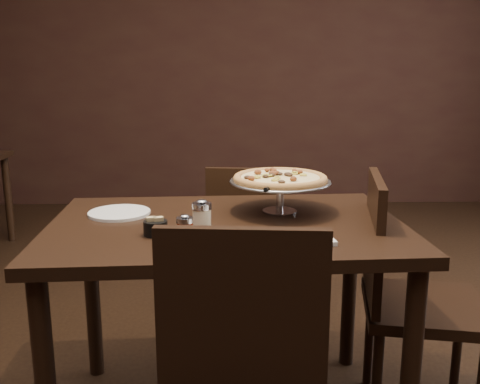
{
  "coord_description": "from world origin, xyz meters",
  "views": [
    {
      "loc": [
        0.04,
        -1.84,
        1.32
      ],
      "look_at": [
        0.09,
        0.06,
        0.89
      ],
      "focal_mm": 40.0,
      "sensor_mm": 36.0,
      "label": 1
    }
  ],
  "objects": [
    {
      "name": "room",
      "position": [
        0.06,
        0.03,
        1.4
      ],
      "size": [
        6.04,
        7.04,
        2.84
      ],
      "color": "black",
      "rests_on": "ground"
    },
    {
      "name": "dining_table",
      "position": [
        0.04,
        0.01,
        0.69
      ],
      "size": [
        1.31,
        0.9,
        0.79
      ],
      "rotation": [
        0.0,
        0.0,
        0.05
      ],
      "color": "black",
      "rests_on": "ground"
    },
    {
      "name": "pizza_stand",
      "position": [
        0.25,
        0.15,
        0.92
      ],
      "size": [
        0.39,
        0.39,
        0.16
      ],
      "color": "#B3B3BA",
      "rests_on": "dining_table"
    },
    {
      "name": "parmesan_shaker",
      "position": [
        -0.04,
        -0.11,
        0.85
      ],
      "size": [
        0.07,
        0.07,
        0.12
      ],
      "color": "#F1E4BB",
      "rests_on": "dining_table"
    },
    {
      "name": "pepper_flake_shaker",
      "position": [
        -0.09,
        -0.22,
        0.84
      ],
      "size": [
        0.05,
        0.05,
        0.09
      ],
      "color": "maroon",
      "rests_on": "dining_table"
    },
    {
      "name": "packet_caddy",
      "position": [
        -0.19,
        -0.13,
        0.82
      ],
      "size": [
        0.08,
        0.08,
        0.06
      ],
      "rotation": [
        0.0,
        0.0,
        0.3
      ],
      "color": "black",
      "rests_on": "dining_table"
    },
    {
      "name": "napkin_stack",
      "position": [
        0.31,
        -0.21,
        0.8
      ],
      "size": [
        0.16,
        0.16,
        0.01
      ],
      "primitive_type": "cube",
      "rotation": [
        0.0,
        0.0,
        0.14
      ],
      "color": "white",
      "rests_on": "dining_table"
    },
    {
      "name": "plate_left",
      "position": [
        -0.37,
        0.13,
        0.8
      ],
      "size": [
        0.23,
        0.23,
        0.01
      ],
      "primitive_type": "cylinder",
      "color": "white",
      "rests_on": "dining_table"
    },
    {
      "name": "plate_near",
      "position": [
        0.13,
        -0.25,
        0.8
      ],
      "size": [
        0.22,
        0.22,
        0.01
      ],
      "primitive_type": "cylinder",
      "color": "white",
      "rests_on": "dining_table"
    },
    {
      "name": "serving_spatula",
      "position": [
        0.19,
        0.01,
        0.92
      ],
      "size": [
        0.13,
        0.13,
        0.02
      ],
      "rotation": [
        0.0,
        0.0,
        -0.34
      ],
      "color": "#B3B3BA",
      "rests_on": "pizza_stand"
    },
    {
      "name": "chair_far",
      "position": [
        0.16,
        0.76,
        0.48
      ],
      "size": [
        0.45,
        0.45,
        0.88
      ],
      "rotation": [
        0.0,
        0.0,
        3.03
      ],
      "color": "black",
      "rests_on": "ground"
    },
    {
      "name": "chair_side",
      "position": [
        0.71,
        0.03,
        0.52
      ],
      "size": [
        0.52,
        0.52,
        0.95
      ],
      "rotation": [
        0.0,
        0.0,
        1.38
      ],
      "color": "black",
      "rests_on": "ground"
    }
  ]
}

